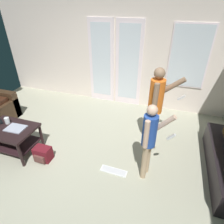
% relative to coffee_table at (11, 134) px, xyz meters
% --- Properties ---
extents(ground_plane, '(5.92, 4.68, 0.02)m').
position_rel_coffee_table_xyz_m(ground_plane, '(0.96, 0.16, -0.37)').
color(ground_plane, '#A8A790').
extents(wall_back_with_doors, '(5.92, 0.09, 2.70)m').
position_rel_coffee_table_xyz_m(wall_back_with_doors, '(1.03, 2.46, 0.95)').
color(wall_back_with_doors, silver).
rests_on(wall_back_with_doors, ground_plane).
extents(coffee_table, '(0.87, 0.61, 0.50)m').
position_rel_coffee_table_xyz_m(coffee_table, '(0.00, 0.00, 0.00)').
color(coffee_table, black).
rests_on(coffee_table, ground_plane).
extents(tv_stand, '(0.42, 1.68, 0.39)m').
position_rel_coffee_table_xyz_m(tv_stand, '(3.53, 0.61, -0.17)').
color(tv_stand, black).
rests_on(tv_stand, ground_plane).
extents(person_adult, '(0.59, 0.41, 1.52)m').
position_rel_coffee_table_xyz_m(person_adult, '(2.35, 0.94, 0.55)').
color(person_adult, tan).
rests_on(person_adult, ground_plane).
extents(person_child, '(0.46, 0.34, 1.26)m').
position_rel_coffee_table_xyz_m(person_child, '(2.37, 0.19, 0.39)').
color(person_child, tan).
rests_on(person_child, ground_plane).
extents(backpack, '(0.29, 0.23, 0.25)m').
position_rel_coffee_table_xyz_m(backpack, '(0.63, -0.04, -0.24)').
color(backpack, maroon).
rests_on(backpack, ground_plane).
extents(loose_keyboard, '(0.44, 0.14, 0.02)m').
position_rel_coffee_table_xyz_m(loose_keyboard, '(1.88, 0.08, -0.35)').
color(loose_keyboard, white).
rests_on(loose_keyboard, ground_plane).
extents(laptop_closed, '(0.33, 0.25, 0.02)m').
position_rel_coffee_table_xyz_m(laptop_closed, '(0.12, 0.02, 0.15)').
color(laptop_closed, '#A9ADC1').
rests_on(laptop_closed, coffee_table).
extents(cup_by_laptop, '(0.08, 0.08, 0.12)m').
position_rel_coffee_table_xyz_m(cup_by_laptop, '(-0.13, 0.11, 0.20)').
color(cup_by_laptop, white).
rests_on(cup_by_laptop, coffee_table).
extents(dvd_remote_slim, '(0.17, 0.13, 0.02)m').
position_rel_coffee_table_xyz_m(dvd_remote_slim, '(-0.29, 0.10, 0.15)').
color(dvd_remote_slim, black).
rests_on(dvd_remote_slim, coffee_table).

